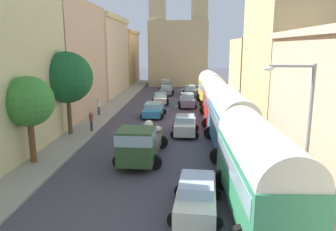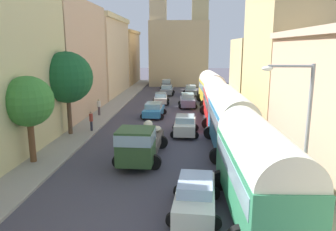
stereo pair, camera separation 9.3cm
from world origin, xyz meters
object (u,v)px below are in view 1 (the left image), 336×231
car_4 (196,195)px  pedestrian_2 (91,120)px  car_3 (166,85)px  parked_bus_2 (218,99)px  parked_bus_1 (230,117)px  car_6 (187,100)px  car_1 (160,98)px  cargo_truck_0 (141,142)px  car_7 (190,90)px  car_0 (154,110)px  pedestrian_1 (99,106)px  parked_bus_3 (211,87)px  car_2 (166,90)px  parked_bus_0 (259,166)px  streetlamp_near (301,128)px  car_5 (185,125)px

car_4 → pedestrian_2: bearing=123.2°
car_3 → parked_bus_2: bearing=-74.4°
parked_bus_1 → car_6: 16.47m
car_1 → pedestrian_2: pedestrian_2 is taller
cargo_truck_0 → car_7: 29.00m
parked_bus_1 → car_7: 26.20m
car_3 → car_6: car_6 is taller
car_0 → pedestrian_1: 5.75m
car_6 → pedestrian_1: pedestrian_1 is taller
parked_bus_3 → car_2: parked_bus_3 is taller
car_0 → car_7: (3.93, 15.46, 0.01)m
car_3 → pedestrian_2: 28.45m
car_6 → parked_bus_0: bearing=-83.4°
parked_bus_3 → car_0: (-6.39, -7.43, -1.49)m
streetlamp_near → car_7: bearing=96.6°
pedestrian_2 → car_5: bearing=-1.6°
pedestrian_1 → car_2: bearing=68.4°
car_3 → car_6: (3.57, -16.08, 0.00)m
parked_bus_2 → car_6: 7.83m
parked_bus_2 → car_2: (-6.04, 16.92, -1.43)m
car_7 → streetlamp_near: (4.07, -35.06, 3.18)m
parked_bus_3 → car_7: size_ratio=1.99×
car_0 → car_2: (0.35, 15.35, 0.00)m
car_0 → car_4: size_ratio=0.95×
car_0 → car_1: (0.07, 7.75, -0.03)m
parked_bus_1 → car_7: (-2.46, 26.03, -1.61)m
pedestrian_1 → parked_bus_3: bearing=31.7°
car_2 → car_4: size_ratio=0.88×
parked_bus_0 → car_4: 2.98m
car_2 → car_3: bearing=94.2°
parked_bus_3 → cargo_truck_0: size_ratio=1.20×
cargo_truck_0 → car_1: (-0.44, 21.08, -0.58)m
car_5 → streetlamp_near: size_ratio=0.60×
car_2 → car_7: size_ratio=0.92×
car_5 → pedestrian_1: size_ratio=2.11×
car_5 → streetlamp_near: (4.72, -12.93, 3.13)m
car_6 → parked_bus_2: bearing=-67.7°
cargo_truck_0 → car_7: size_ratio=1.65×
car_6 → pedestrian_1: (-9.21, -5.64, 0.22)m
parked_bus_2 → car_7: (-2.46, 17.03, -1.43)m
parked_bus_1 → car_3: 32.90m
car_7 → parked_bus_0: bearing=-86.0°
car_5 → car_4: bearing=-87.5°
car_0 → car_3: size_ratio=1.04×
car_5 → car_6: bearing=89.1°
pedestrian_2 → parked_bus_1: bearing=-20.5°
car_5 → car_1: bearing=102.5°
car_1 → car_0: bearing=-90.5°
car_0 → pedestrian_2: (-4.66, -6.44, 0.32)m
car_2 → pedestrian_1: bearing=-111.6°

